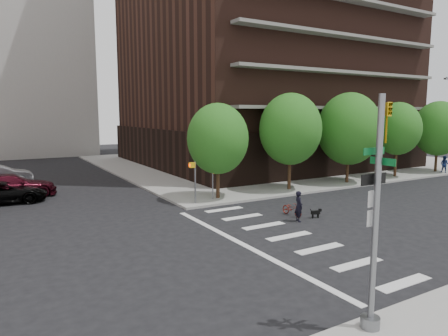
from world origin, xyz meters
name	(u,v)px	position (x,y,z in m)	size (l,w,h in m)	color
ground	(234,247)	(0.00, 0.00, 0.00)	(120.00, 120.00, 0.00)	black
sidewalk_ne	(277,161)	(20.50, 23.50, 0.07)	(39.00, 33.00, 0.15)	gray
crosswalk	(275,239)	(2.21, 0.00, 0.01)	(3.85, 13.00, 0.01)	silver
tree_a	(218,139)	(4.00, 8.50, 4.04)	(4.00, 4.00, 5.90)	#301E11
tree_b	(290,129)	(10.00, 8.50, 4.54)	(4.50, 4.50, 6.65)	#301E11
tree_c	(349,129)	(16.00, 8.50, 4.45)	(5.00, 5.00, 6.80)	#301E11
tree_d	(398,129)	(22.00, 8.50, 4.34)	(4.00, 4.00, 6.20)	#301E11
tree_e	(438,129)	(28.00, 8.50, 4.25)	(4.50, 4.50, 6.35)	#301E11
traffic_signal	(375,233)	(-0.47, -7.49, 2.70)	(0.90, 0.75, 6.00)	slate
pedestrian_signal	(199,175)	(2.32, 7.92, 1.85)	(2.18, 0.67, 2.60)	slate
parked_car_black	(4,193)	(-8.20, 14.47, 0.70)	(5.05, 2.33, 1.40)	black
parked_car_maroon	(11,186)	(-7.75, 16.02, 0.83)	(5.69, 2.31, 1.65)	#3C0A15
parked_car_silver	(1,175)	(-8.20, 22.43, 0.77)	(4.68, 1.63, 1.54)	#A9AAB0
scooter	(292,209)	(5.57, 2.86, 0.40)	(0.53, 1.52, 0.80)	maroon
dog_walker	(299,206)	(5.10, 1.78, 0.82)	(0.39, 0.60, 1.64)	black
dog	(316,212)	(6.39, 1.83, 0.31)	(0.60, 0.30, 0.50)	black
pedestrian_far	(445,164)	(27.77, 7.50, 0.94)	(0.60, 0.77, 1.59)	navy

